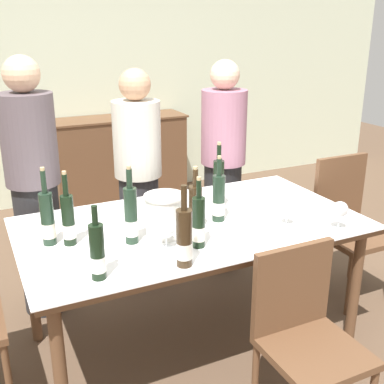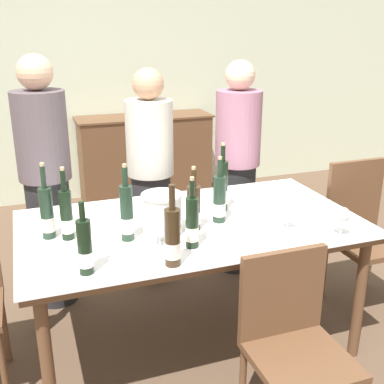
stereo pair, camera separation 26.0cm
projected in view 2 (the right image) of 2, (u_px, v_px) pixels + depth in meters
ground_plane at (192, 341)px, 2.92m from camera, size 12.00×12.00×0.00m
back_wall at (100, 66)px, 5.01m from camera, size 8.00×0.10×2.80m
sideboard_cabinet at (145, 158)px, 5.18m from camera, size 1.42×0.46×0.91m
dining_table at (192, 234)px, 2.68m from camera, size 1.87×1.04×0.78m
ice_bucket at (162, 213)px, 2.49m from camera, size 0.21×0.21×0.22m
wine_bottle_0 at (85, 248)px, 2.09m from camera, size 0.07×0.07×0.34m
wine_bottle_1 at (127, 214)px, 2.41m from camera, size 0.07×0.07×0.40m
wine_bottle_2 at (192, 224)px, 2.34m from camera, size 0.07×0.07×0.36m
wine_bottle_3 at (66, 215)px, 2.42m from camera, size 0.06×0.06×0.38m
wine_bottle_4 at (219, 200)px, 2.64m from camera, size 0.07×0.07×0.37m
wine_bottle_5 at (194, 209)px, 2.54m from camera, size 0.07×0.07×0.35m
wine_bottle_6 at (47, 214)px, 2.44m from camera, size 0.07×0.07×0.40m
wine_bottle_7 at (222, 187)px, 2.80m from camera, size 0.06×0.06×0.41m
wine_bottle_8 at (173, 238)px, 2.16m from camera, size 0.07×0.07×0.39m
wine_glass_0 at (342, 216)px, 2.47m from camera, size 0.09×0.09×0.16m
wine_glass_1 at (288, 211)px, 2.55m from camera, size 0.07×0.07×0.14m
wine_glass_2 at (159, 229)px, 2.34m from camera, size 0.09×0.09×0.14m
chair_near_front at (292, 336)px, 2.15m from camera, size 0.42×0.42×0.87m
chair_right_end at (361, 225)px, 3.21m from camera, size 0.42×0.42×0.97m
person_host at (47, 186)px, 3.10m from camera, size 0.33×0.33×1.66m
person_guest_left at (151, 179)px, 3.43m from camera, size 0.33×0.33×1.55m
person_guest_right at (237, 170)px, 3.56m from camera, size 0.33×0.33×1.59m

